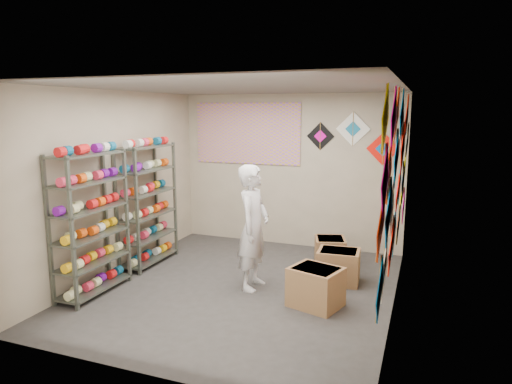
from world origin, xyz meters
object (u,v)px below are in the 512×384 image
at_px(shelf_rack_front, 91,224).
at_px(carton_a, 316,287).
at_px(shelf_rack_back, 147,205).
at_px(carton_b, 338,266).
at_px(carton_c, 330,252).
at_px(shopkeeper, 253,227).

distance_m(shelf_rack_front, carton_a, 3.02).
height_order(shelf_rack_back, carton_b, shelf_rack_back).
relative_size(carton_a, carton_c, 1.18).
height_order(shelf_rack_front, shelf_rack_back, same).
relative_size(shelf_rack_back, shopkeeper, 1.11).
bearing_deg(carton_a, carton_c, 112.26).
relative_size(shelf_rack_back, carton_c, 3.78).
height_order(shopkeeper, carton_b, shopkeeper).
bearing_deg(shelf_rack_front, carton_b, 27.20).
height_order(carton_a, carton_b, carton_a).
bearing_deg(shelf_rack_front, shopkeeper, 25.88).
bearing_deg(carton_b, shelf_rack_back, -179.59).
bearing_deg(carton_a, shelf_rack_back, -176.02).
bearing_deg(shopkeeper, shelf_rack_back, 80.22).
height_order(shelf_rack_front, carton_b, shelf_rack_front).
relative_size(shopkeeper, carton_a, 2.88).
distance_m(carton_b, carton_c, 0.72).
distance_m(shopkeeper, carton_a, 1.16).
xyz_separation_m(shelf_rack_back, shopkeeper, (1.92, -0.37, -0.10)).
bearing_deg(carton_c, shelf_rack_back, -178.18).
distance_m(shopkeeper, carton_c, 1.63).
bearing_deg(shelf_rack_back, carton_b, 4.49).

